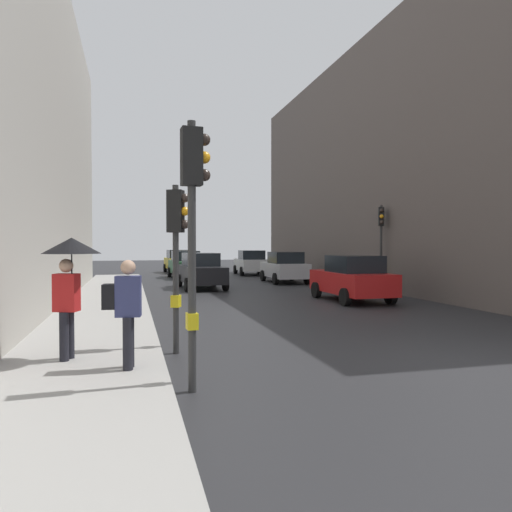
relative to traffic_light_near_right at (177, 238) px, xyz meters
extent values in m
plane|color=#28282B|center=(4.99, -2.25, -2.32)|extent=(120.00, 120.00, 0.00)
cube|color=#A8A5A0|center=(-1.72, 3.75, -2.24)|extent=(2.80, 40.00, 0.16)
cube|color=#5B514C|center=(16.30, 13.11, 3.91)|extent=(12.00, 29.90, 12.46)
cylinder|color=#2D2D2D|center=(-0.02, 0.01, -0.64)|extent=(0.12, 0.12, 3.36)
cube|color=black|center=(-0.02, 0.01, 0.52)|extent=(0.37, 0.34, 0.84)
cube|color=yellow|center=(-0.02, 0.01, -1.27)|extent=(0.23, 0.25, 0.24)
sphere|color=#2D231E|center=(0.15, -0.07, 0.78)|extent=(0.18, 0.18, 0.18)
sphere|color=orange|center=(0.15, -0.07, 0.52)|extent=(0.18, 0.18, 0.18)
sphere|color=#2D231E|center=(0.15, -0.07, 0.26)|extent=(0.18, 0.18, 0.18)
cylinder|color=#2D2D2D|center=(10.00, 9.73, -0.34)|extent=(0.12, 0.12, 3.95)
cube|color=black|center=(10.00, 9.73, 1.11)|extent=(0.34, 0.37, 0.84)
cube|color=yellow|center=(10.00, 9.73, -1.27)|extent=(0.25, 0.22, 0.24)
sphere|color=#2D231E|center=(9.92, 9.56, 1.37)|extent=(0.18, 0.18, 0.18)
sphere|color=orange|center=(9.92, 9.56, 1.11)|extent=(0.18, 0.18, 0.18)
sphere|color=#2D231E|center=(9.92, 9.56, 0.85)|extent=(0.18, 0.18, 0.18)
cylinder|color=#2D2D2D|center=(-0.02, -2.57, -0.33)|extent=(0.12, 0.12, 3.98)
cube|color=black|center=(-0.02, -2.57, 1.14)|extent=(0.31, 0.26, 0.84)
cube|color=yellow|center=(-0.02, -2.57, -1.27)|extent=(0.17, 0.21, 0.24)
sphere|color=#2D231E|center=(0.17, -2.56, 1.40)|extent=(0.18, 0.18, 0.18)
sphere|color=orange|center=(0.17, -2.56, 1.14)|extent=(0.18, 0.18, 0.18)
sphere|color=#2D231E|center=(0.17, -2.56, 0.88)|extent=(0.18, 0.18, 0.18)
cube|color=silver|center=(7.52, 23.88, -1.60)|extent=(2.00, 4.28, 0.80)
cube|color=black|center=(7.51, 23.63, -0.88)|extent=(1.70, 2.08, 0.64)
cylinder|color=black|center=(6.69, 25.27, -2.00)|extent=(0.25, 0.65, 0.64)
cylinder|color=black|center=(8.49, 25.18, -2.00)|extent=(0.25, 0.65, 0.64)
cylinder|color=black|center=(6.56, 22.57, -2.00)|extent=(0.25, 0.65, 0.64)
cylinder|color=black|center=(8.35, 22.49, -2.00)|extent=(0.25, 0.65, 0.64)
cube|color=red|center=(7.36, 7.29, -1.60)|extent=(1.82, 4.21, 0.80)
cube|color=black|center=(7.36, 7.04, -0.88)|extent=(1.61, 2.01, 0.64)
cylinder|color=black|center=(6.45, 8.64, -2.00)|extent=(0.22, 0.64, 0.64)
cylinder|color=black|center=(8.25, 8.65, -2.00)|extent=(0.22, 0.64, 0.64)
cylinder|color=black|center=(6.46, 5.94, -2.00)|extent=(0.22, 0.64, 0.64)
cylinder|color=black|center=(8.26, 5.95, -2.00)|extent=(0.22, 0.64, 0.64)
cube|color=black|center=(2.50, 13.88, -1.60)|extent=(1.96, 4.27, 0.80)
cube|color=black|center=(2.49, 14.13, -0.88)|extent=(1.67, 2.06, 0.64)
cylinder|color=black|center=(3.45, 12.57, -2.00)|extent=(0.24, 0.65, 0.64)
cylinder|color=black|center=(1.65, 12.50, -2.00)|extent=(0.24, 0.65, 0.64)
cylinder|color=black|center=(3.35, 15.27, -2.00)|extent=(0.24, 0.65, 0.64)
cylinder|color=black|center=(1.55, 15.20, -2.00)|extent=(0.24, 0.65, 0.64)
cube|color=yellow|center=(2.74, 27.61, -1.60)|extent=(2.03, 4.29, 0.80)
cube|color=black|center=(2.72, 27.86, -0.88)|extent=(1.71, 2.08, 0.64)
cylinder|color=black|center=(3.71, 26.32, -2.00)|extent=(0.25, 0.65, 0.64)
cylinder|color=black|center=(1.91, 26.22, -2.00)|extent=(0.25, 0.65, 0.64)
cylinder|color=black|center=(3.56, 29.01, -2.00)|extent=(0.25, 0.65, 0.64)
cylinder|color=black|center=(1.77, 28.91, -2.00)|extent=(0.25, 0.65, 0.64)
cube|color=#BCBCC1|center=(7.64, 16.49, -1.60)|extent=(1.88, 4.23, 0.80)
cube|color=black|center=(7.63, 16.24, -0.88)|extent=(1.64, 2.03, 0.64)
cylinder|color=black|center=(6.76, 17.85, -2.00)|extent=(0.23, 0.64, 0.64)
cylinder|color=black|center=(8.56, 17.82, -2.00)|extent=(0.23, 0.64, 0.64)
cylinder|color=black|center=(6.71, 15.15, -2.00)|extent=(0.23, 0.64, 0.64)
cylinder|color=black|center=(8.51, 15.12, -2.00)|extent=(0.23, 0.64, 0.64)
cube|color=#2D6038|center=(2.60, 21.59, -1.60)|extent=(1.97, 4.27, 0.80)
cube|color=black|center=(2.59, 21.84, -0.88)|extent=(1.68, 2.07, 0.64)
cylinder|color=black|center=(3.55, 20.28, -2.00)|extent=(0.25, 0.65, 0.64)
cylinder|color=black|center=(1.75, 20.20, -2.00)|extent=(0.25, 0.65, 0.64)
cylinder|color=black|center=(3.44, 22.98, -2.00)|extent=(0.25, 0.65, 0.64)
cylinder|color=black|center=(1.64, 22.90, -2.00)|extent=(0.25, 0.65, 0.64)
cylinder|color=black|center=(-1.95, -0.59, -1.73)|extent=(0.16, 0.16, 0.85)
cylinder|color=black|center=(-2.01, -0.78, -1.73)|extent=(0.16, 0.16, 0.85)
cube|color=red|center=(-1.98, -0.68, -0.98)|extent=(0.46, 0.38, 0.66)
sphere|color=tan|center=(-1.98, -0.68, -0.51)|extent=(0.24, 0.24, 0.24)
cylinder|color=black|center=(-1.89, -0.72, -0.73)|extent=(0.02, 0.02, 0.90)
cone|color=black|center=(-1.89, -0.72, -0.16)|extent=(1.00, 1.00, 0.28)
cylinder|color=black|center=(-0.92, -1.48, -1.73)|extent=(0.16, 0.16, 0.85)
cylinder|color=black|center=(-0.94, -1.68, -1.73)|extent=(0.16, 0.16, 0.85)
cube|color=navy|center=(-0.93, -1.58, -0.98)|extent=(0.43, 0.30, 0.66)
sphere|color=tan|center=(-0.93, -1.58, -0.51)|extent=(0.24, 0.24, 0.24)
cube|color=black|center=(-1.23, -1.55, -0.98)|extent=(0.23, 0.30, 0.40)
camera|label=1|loc=(-0.90, -9.59, -0.14)|focal=33.57mm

